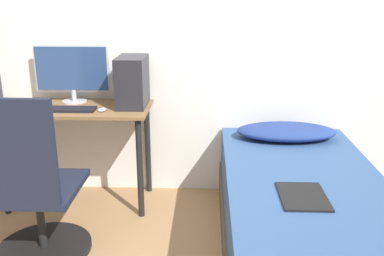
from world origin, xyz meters
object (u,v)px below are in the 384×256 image
at_px(pc_tower, 133,81).
at_px(monitor, 72,71).
at_px(office_chair, 33,201).
at_px(keyboard, 69,109).
at_px(bed, 303,221).

bearing_deg(pc_tower, monitor, 168.99).
xyz_separation_m(office_chair, keyboard, (0.05, 0.63, 0.38)).
height_order(office_chair, bed, office_chair).
xyz_separation_m(office_chair, monitor, (0.01, 0.88, 0.61)).
xyz_separation_m(monitor, pc_tower, (0.47, -0.09, -0.05)).
relative_size(monitor, keyboard, 1.52).
distance_m(office_chair, monitor, 1.07).
height_order(bed, keyboard, keyboard).
bearing_deg(pc_tower, office_chair, -121.07).
bearing_deg(monitor, keyboard, -81.01).
bearing_deg(office_chair, pc_tower, 58.93).
xyz_separation_m(bed, monitor, (-1.58, 0.85, 0.73)).
height_order(monitor, keyboard, monitor).
bearing_deg(office_chair, bed, 1.30).
xyz_separation_m(monitor, keyboard, (0.04, -0.25, -0.22)).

